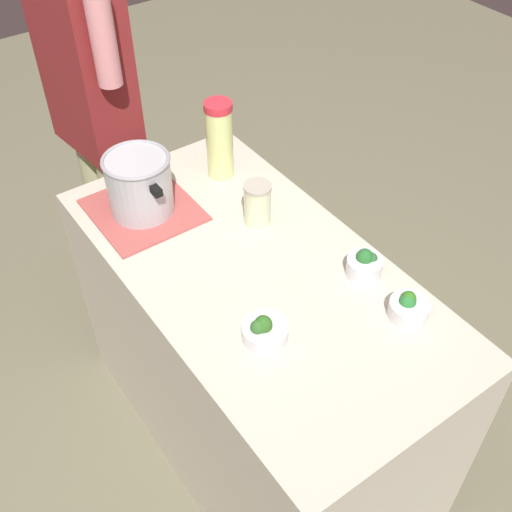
{
  "coord_description": "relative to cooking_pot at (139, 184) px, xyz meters",
  "views": [
    {
      "loc": [
        -1.05,
        0.75,
        2.17
      ],
      "look_at": [
        0.0,
        0.0,
        0.94
      ],
      "focal_mm": 43.98,
      "sensor_mm": 36.0,
      "label": 1
    }
  ],
  "objects": [
    {
      "name": "cooking_pot",
      "position": [
        0.0,
        0.0,
        0.0
      ],
      "size": [
        0.28,
        0.21,
        0.2
      ],
      "color": "#B7B7BC",
      "rests_on": "dish_cloth"
    },
    {
      "name": "mason_jar",
      "position": [
        -0.25,
        -0.27,
        -0.04
      ],
      "size": [
        0.09,
        0.09,
        0.14
      ],
      "color": "beige",
      "rests_on": "counter_slab"
    },
    {
      "name": "ground_plane",
      "position": [
        -0.42,
        -0.14,
        -1.0
      ],
      "size": [
        8.0,
        8.0,
        0.0
      ],
      "primitive_type": "plane",
      "color": "#726F54"
    },
    {
      "name": "lemonade_pitcher",
      "position": [
        0.02,
        -0.31,
        0.03
      ],
      "size": [
        0.09,
        0.09,
        0.27
      ],
      "color": "#E0F392",
      "rests_on": "counter_slab"
    },
    {
      "name": "broccoli_bowl_back",
      "position": [
        -0.64,
        -0.01,
        -0.08
      ],
      "size": [
        0.12,
        0.12,
        0.08
      ],
      "color": "silver",
      "rests_on": "counter_slab"
    },
    {
      "name": "counter_slab",
      "position": [
        -0.42,
        -0.14,
        -0.56
      ],
      "size": [
        1.32,
        0.68,
        0.89
      ],
      "primitive_type": "cube",
      "color": "beige",
      "rests_on": "ground_plane"
    },
    {
      "name": "dish_cloth",
      "position": [
        -0.0,
        -0.0,
        -0.1
      ],
      "size": [
        0.33,
        0.31,
        0.01
      ],
      "primitive_type": "cube",
      "color": "#B2504B",
      "rests_on": "counter_slab"
    },
    {
      "name": "broccoli_bowl_center",
      "position": [
        -0.8,
        -0.37,
        -0.08
      ],
      "size": [
        0.11,
        0.11,
        0.08
      ],
      "color": "silver",
      "rests_on": "counter_slab"
    },
    {
      "name": "broccoli_bowl_front",
      "position": [
        -0.62,
        -0.38,
        -0.07
      ],
      "size": [
        0.1,
        0.1,
        0.08
      ],
      "color": "silver",
      "rests_on": "counter_slab"
    },
    {
      "name": "person_cook",
      "position": [
        0.52,
        -0.09,
        -0.08
      ],
      "size": [
        0.5,
        0.24,
        1.68
      ],
      "color": "#A8AD7E",
      "rests_on": "ground_plane"
    }
  ]
}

